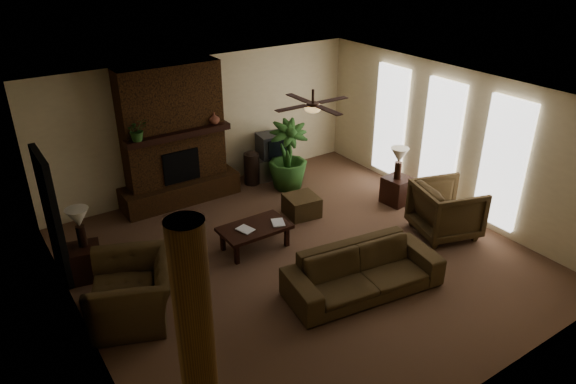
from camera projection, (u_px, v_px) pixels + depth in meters
room_shell at (302, 184)px, 8.33m from camera, size 7.00×7.00×7.00m
fireplace at (175, 147)px, 10.43m from camera, size 2.40×0.70×2.80m
windows at (441, 140)px, 10.23m from camera, size 0.08×3.65×2.35m
log_column at (197, 347)px, 5.07m from camera, size 0.36×0.36×2.80m
doorway at (52, 217)px, 8.10m from camera, size 0.10×1.00×2.10m
ceiling_fan at (313, 106)px, 8.25m from camera, size 1.35×1.35×0.37m
sofa at (364, 265)px, 7.95m from camera, size 2.49×1.05×0.94m
armchair_left at (131, 283)px, 7.38m from camera, size 1.28×1.53×1.15m
armchair_right at (447, 207)px, 9.48m from camera, size 1.24×1.28×1.07m
coffee_table at (255, 229)px, 9.09m from camera, size 1.20×0.70×0.43m
ottoman at (302, 206)px, 10.25m from camera, size 0.67×0.67×0.40m
tv_stand at (273, 166)px, 11.84m from camera, size 0.92×0.63×0.50m
tv at (273, 145)px, 11.62m from camera, size 0.72×0.61×0.52m
floor_vase at (252, 165)px, 11.44m from camera, size 0.34×0.34×0.77m
floor_plant at (288, 170)px, 11.27m from camera, size 1.29×1.68×0.83m
side_table_left at (85, 262)px, 8.37m from camera, size 0.60×0.60×0.55m
lamp_left at (79, 220)px, 8.10m from camera, size 0.44×0.44×0.65m
side_table_right at (397, 190)px, 10.69m from camera, size 0.55×0.55×0.55m
lamp_right at (399, 158)px, 10.35m from camera, size 0.43×0.43×0.65m
mantel_plant at (137, 132)px, 9.55m from camera, size 0.42×0.46×0.33m
mantel_vase at (214, 118)px, 10.42m from camera, size 0.24×0.25×0.22m
book_a at (240, 225)px, 8.81m from camera, size 0.22×0.08×0.29m
book_b at (272, 217)px, 9.09m from camera, size 0.21×0.10×0.29m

